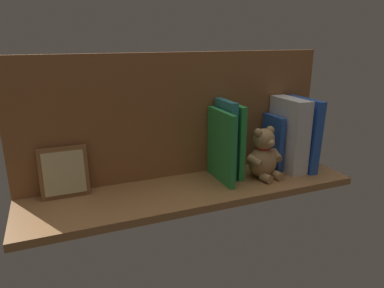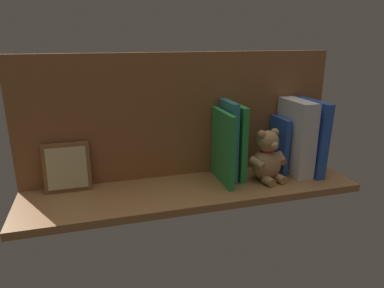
{
  "view_description": "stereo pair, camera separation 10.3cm",
  "coord_description": "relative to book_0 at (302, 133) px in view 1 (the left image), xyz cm",
  "views": [
    {
      "loc": [
        37.13,
        91.12,
        44.16
      ],
      "look_at": [
        0.0,
        0.0,
        13.64
      ],
      "focal_mm": 32.71,
      "sensor_mm": 36.0,
      "label": 1
    },
    {
      "loc": [
        27.41,
        94.49,
        44.16
      ],
      "look_at": [
        0.0,
        0.0,
        13.64
      ],
      "focal_mm": 32.71,
      "sensor_mm": 36.0,
      "label": 2
    }
  ],
  "objects": [
    {
      "name": "ground_plane",
      "position": [
        41.22,
        1.5,
        -13.25
      ],
      "size": [
        101.08,
        26.58,
        2.2
      ],
      "primitive_type": "cube",
      "color": "#9E6B3D"
    },
    {
      "name": "shelf_back_panel",
      "position": [
        41.22,
        -9.54,
        7.6
      ],
      "size": [
        101.08,
        1.5,
        39.5
      ],
      "primitive_type": "cube",
      "color": "#955C32",
      "rests_on": "ground_plane"
    },
    {
      "name": "picture_frame_leaning",
      "position": [
        77.19,
        -6.28,
        -4.95
      ],
      "size": [
        13.34,
        3.67,
        14.6
      ],
      "color": "brown",
      "rests_on": "ground_plane"
    },
    {
      "name": "book_2",
      "position": [
        25.14,
        -2.25,
        -0.29
      ],
      "size": [
        1.98,
        12.27,
        23.72
      ],
      "primitive_type": "cube",
      "rotation": [
        0.0,
        0.0,
        0.0
      ],
      "color": "green",
      "rests_on": "ground_plane"
    },
    {
      "name": "book_4",
      "position": [
        30.86,
        -0.07,
        -0.9
      ],
      "size": [
        1.62,
        16.65,
        22.51
      ],
      "primitive_type": "cube",
      "color": "green",
      "rests_on": "ground_plane"
    },
    {
      "name": "book_1",
      "position": [
        9.73,
        -2.89,
        -2.87
      ],
      "size": [
        2.02,
        11.0,
        18.6
      ],
      "primitive_type": "cube",
      "rotation": [
        0.0,
        -0.02,
        0.0
      ],
      "color": "blue",
      "rests_on": "ground_plane"
    },
    {
      "name": "book_3",
      "position": [
        28.08,
        -2.5,
        0.39
      ],
      "size": [
        2.45,
        11.78,
        25.1
      ],
      "primitive_type": "cube",
      "rotation": [
        0.0,
        0.01,
        0.0
      ],
      "color": "teal",
      "rests_on": "ground_plane"
    },
    {
      "name": "book_0",
      "position": [
        0.0,
        0.0,
        0.0
      ],
      "size": [
        3.67,
        16.78,
        24.39
      ],
      "primitive_type": "cube",
      "rotation": [
        0.0,
        -0.03,
        0.0
      ],
      "color": "blue",
      "rests_on": "ground_plane"
    },
    {
      "name": "teddy_bear",
      "position": [
        16.88,
        2.82,
        -4.84
      ],
      "size": [
        13.22,
        11.93,
        16.62
      ],
      "rotation": [
        0.0,
        0.0,
        0.2
      ],
      "color": "tan",
      "rests_on": "ground_plane"
    },
    {
      "name": "dictionary_thick_white",
      "position": [
        5.17,
        -0.44,
        0.12
      ],
      "size": [
        5.72,
        15.71,
        24.55
      ],
      "primitive_type": "cube",
      "color": "silver",
      "rests_on": "ground_plane"
    }
  ]
}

